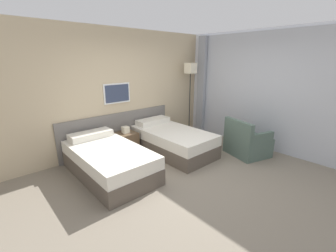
{
  "coord_description": "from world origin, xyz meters",
  "views": [
    {
      "loc": [
        -2.75,
        -2.41,
        2.04
      ],
      "look_at": [
        0.32,
        1.03,
        0.67
      ],
      "focal_mm": 24.0,
      "sensor_mm": 36.0,
      "label": 1
    }
  ],
  "objects_px": {
    "bed_near_door": "(109,161)",
    "bed_near_window": "(172,140)",
    "nightstand": "(126,142)",
    "floor_lamp": "(190,74)",
    "armchair": "(247,143)"
  },
  "relations": [
    {
      "from": "bed_near_door",
      "to": "armchair",
      "type": "xyz_separation_m",
      "value": [
        2.7,
        -1.21,
        0.0
      ]
    },
    {
      "from": "armchair",
      "to": "bed_near_window",
      "type": "bearing_deg",
      "value": 59.16
    },
    {
      "from": "floor_lamp",
      "to": "armchair",
      "type": "distance_m",
      "value": 2.32
    },
    {
      "from": "nightstand",
      "to": "floor_lamp",
      "type": "xyz_separation_m",
      "value": [
        2.04,
        -0.04,
        1.42
      ]
    },
    {
      "from": "bed_near_window",
      "to": "nightstand",
      "type": "height_order",
      "value": "bed_near_window"
    },
    {
      "from": "bed_near_door",
      "to": "bed_near_window",
      "type": "height_order",
      "value": "same"
    },
    {
      "from": "bed_near_window",
      "to": "nightstand",
      "type": "bearing_deg",
      "value": 139.29
    },
    {
      "from": "floor_lamp",
      "to": "armchair",
      "type": "relative_size",
      "value": 2.03
    },
    {
      "from": "bed_near_door",
      "to": "bed_near_window",
      "type": "bearing_deg",
      "value": 0.0
    },
    {
      "from": "bed_near_window",
      "to": "floor_lamp",
      "type": "distance_m",
      "value": 1.97
    },
    {
      "from": "bed_near_window",
      "to": "armchair",
      "type": "height_order",
      "value": "armchair"
    },
    {
      "from": "nightstand",
      "to": "bed_near_window",
      "type": "bearing_deg",
      "value": -40.71
    },
    {
      "from": "nightstand",
      "to": "armchair",
      "type": "distance_m",
      "value": 2.69
    },
    {
      "from": "bed_near_window",
      "to": "armchair",
      "type": "bearing_deg",
      "value": -47.32
    },
    {
      "from": "bed_near_door",
      "to": "nightstand",
      "type": "distance_m",
      "value": 1.04
    }
  ]
}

